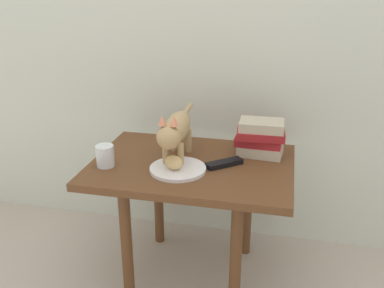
# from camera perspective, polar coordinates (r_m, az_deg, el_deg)

# --- Properties ---
(ground_plane) EXTENTS (6.00, 6.00, 0.00)m
(ground_plane) POSITION_cam_1_polar(r_m,az_deg,el_deg) (1.99, 0.00, -16.67)
(ground_plane) COLOR #B2A899
(back_panel) EXTENTS (4.00, 0.04, 2.20)m
(back_panel) POSITION_cam_1_polar(r_m,az_deg,el_deg) (1.96, 2.71, 17.66)
(back_panel) COLOR silver
(back_panel) RESTS_ON ground
(side_table) EXTENTS (0.79, 0.56, 0.54)m
(side_table) POSITION_cam_1_polar(r_m,az_deg,el_deg) (1.75, 0.00, -4.75)
(side_table) COLOR brown
(side_table) RESTS_ON ground
(plate) EXTENTS (0.22, 0.22, 0.01)m
(plate) POSITION_cam_1_polar(r_m,az_deg,el_deg) (1.64, -1.88, -3.31)
(plate) COLOR white
(plate) RESTS_ON side_table
(bread_roll) EXTENTS (0.10, 0.10, 0.05)m
(bread_roll) POSITION_cam_1_polar(r_m,az_deg,el_deg) (1.62, -2.41, -2.45)
(bread_roll) COLOR #E0BC7A
(bread_roll) RESTS_ON plate
(cat) EXTENTS (0.10, 0.48, 0.23)m
(cat) POSITION_cam_1_polar(r_m,az_deg,el_deg) (1.68, -2.14, 1.87)
(cat) COLOR tan
(cat) RESTS_ON side_table
(book_stack) EXTENTS (0.20, 0.14, 0.15)m
(book_stack) POSITION_cam_1_polar(r_m,az_deg,el_deg) (1.78, 9.01, 0.82)
(book_stack) COLOR #BCB299
(book_stack) RESTS_ON side_table
(candle_jar) EXTENTS (0.07, 0.07, 0.08)m
(candle_jar) POSITION_cam_1_polar(r_m,az_deg,el_deg) (1.70, -11.40, -1.70)
(candle_jar) COLOR silver
(candle_jar) RESTS_ON side_table
(tv_remote) EXTENTS (0.14, 0.13, 0.02)m
(tv_remote) POSITION_cam_1_polar(r_m,az_deg,el_deg) (1.69, 4.29, -2.55)
(tv_remote) COLOR black
(tv_remote) RESTS_ON side_table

